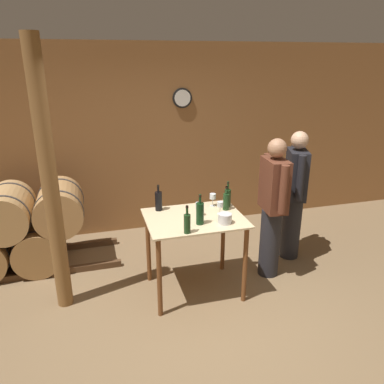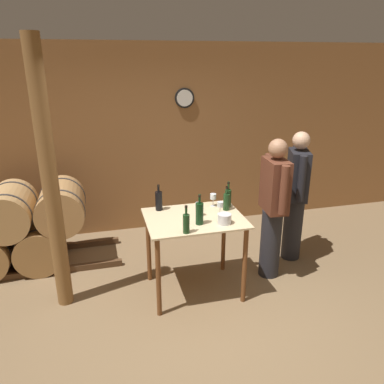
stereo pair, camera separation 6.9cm
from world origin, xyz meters
The scene contains 16 objects.
ground_plane centered at (0.00, 0.00, 0.00)m, with size 14.00×14.00×0.00m, color brown.
back_wall centered at (0.00, 2.45, 1.35)m, with size 8.40×0.08×2.70m.
barrel_rack centered at (-1.91, 1.68, 0.51)m, with size 2.53×0.78×1.05m.
tasting_table centered at (-0.04, 0.62, 0.73)m, with size 1.03×0.79×0.89m.
wooden_post centered at (-1.44, 0.76, 1.35)m, with size 0.16×0.16×2.70m.
wine_bottle_far_left centered at (-0.37, 0.92, 1.01)m, with size 0.08×0.08×0.29m.
wine_bottle_left centered at (-0.21, 0.28, 1.00)m, with size 0.07×0.07×0.28m.
wine_bottle_center centered at (-0.03, 0.45, 1.01)m, with size 0.08×0.08×0.32m.
wine_bottle_right centered at (0.35, 0.73, 1.00)m, with size 0.07×0.07×0.27m.
wine_bottle_far_right centered at (0.40, 0.82, 1.00)m, with size 0.07×0.07×0.29m.
wine_glass_near_left centered at (0.01, 0.65, 1.00)m, with size 0.06×0.06×0.15m.
wine_glass_near_center centered at (0.24, 0.88, 1.01)m, with size 0.07×0.07×0.15m.
wine_glass_near_right centered at (0.25, 0.64, 1.00)m, with size 0.07×0.07×0.14m.
ice_bucket centered at (0.21, 0.40, 0.95)m, with size 0.14×0.14×0.10m.
person_host centered at (0.91, 0.71, 0.88)m, with size 0.25×0.59×1.67m.
person_visitor_with_scarf centered at (1.38, 1.03, 0.88)m, with size 0.34×0.56×1.67m.
Camera 1 is at (-1.04, -2.86, 2.49)m, focal length 35.00 mm.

